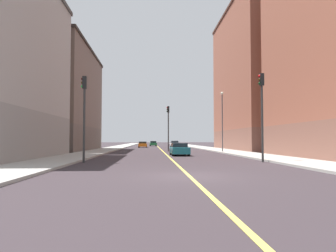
{
  "coord_description": "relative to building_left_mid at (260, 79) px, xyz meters",
  "views": [
    {
      "loc": [
        -1.74,
        -13.96,
        1.64
      ],
      "look_at": [
        1.15,
        37.53,
        3.96
      ],
      "focal_mm": 32.98,
      "sensor_mm": 36.0,
      "label": 1
    }
  ],
  "objects": [
    {
      "name": "building_left_mid",
      "position": [
        0.0,
        0.0,
        0.0
      ],
      "size": [
        10.89,
        23.28,
        23.31
      ],
      "color": "brown",
      "rests_on": "ground"
    },
    {
      "name": "car_green",
      "position": [
        -17.2,
        32.53,
        -11.0
      ],
      "size": [
        1.93,
        4.43,
        1.33
      ],
      "color": "#1E6B38",
      "rests_on": "ground"
    },
    {
      "name": "ground_plane",
      "position": [
        -16.11,
        -35.27,
        -11.66
      ],
      "size": [
        400.0,
        400.0,
        0.0
      ],
      "primitive_type": "plane",
      "color": "#31282D",
      "rests_on": "ground"
    },
    {
      "name": "lane_center_stripe",
      "position": [
        -16.11,
        13.73,
        -11.65
      ],
      "size": [
        0.16,
        154.0,
        0.01
      ],
      "primitive_type": "cube",
      "color": "#E5D14C",
      "rests_on": "ground"
    },
    {
      "name": "car_orange",
      "position": [
        -19.58,
        17.88,
        -11.03
      ],
      "size": [
        1.91,
        4.33,
        1.28
      ],
      "color": "orange",
      "rests_on": "ground"
    },
    {
      "name": "traffic_light_median_far",
      "position": [
        -15.37,
        -5.61,
        -7.54
      ],
      "size": [
        0.4,
        0.32,
        6.42
      ],
      "color": "#2D2D2D",
      "rests_on": "ground"
    },
    {
      "name": "sidewalk_right",
      "position": [
        -24.98,
        13.73,
        -11.59
      ],
      "size": [
        3.92,
        168.0,
        0.15
      ],
      "primitive_type": "cube",
      "color": "#9E9B93",
      "rests_on": "ground"
    },
    {
      "name": "traffic_light_left_near",
      "position": [
        -9.63,
        -26.9,
        -7.45
      ],
      "size": [
        0.4,
        0.32,
        6.58
      ],
      "color": "#2D2D2D",
      "rests_on": "ground"
    },
    {
      "name": "car_teal",
      "position": [
        -14.84,
        -16.78,
        -11.02
      ],
      "size": [
        1.86,
        4.57,
        1.3
      ],
      "color": "#196670",
      "rests_on": "ground"
    },
    {
      "name": "traffic_light_right_near",
      "position": [
        -22.63,
        -26.9,
        -7.66
      ],
      "size": [
        0.4,
        0.32,
        6.21
      ],
      "color": "#2D2D2D",
      "rests_on": "ground"
    },
    {
      "name": "building_right_midblock",
      "position": [
        -32.23,
        -2.16,
        -3.94
      ],
      "size": [
        10.89,
        20.98,
        15.43
      ],
      "color": "brown",
      "rests_on": "ground"
    },
    {
      "name": "sidewalk_left",
      "position": [
        -7.25,
        13.73,
        -11.59
      ],
      "size": [
        3.92,
        168.0,
        0.15
      ],
      "primitive_type": "cube",
      "color": "#9E9B93",
      "rests_on": "ground"
    },
    {
      "name": "car_white",
      "position": [
        -12.24,
        23.36,
        -10.97
      ],
      "size": [
        1.93,
        4.57,
        1.42
      ],
      "color": "white",
      "rests_on": "ground"
    },
    {
      "name": "street_lamp_left_near",
      "position": [
        -8.61,
        -9.93,
        -6.88
      ],
      "size": [
        0.36,
        0.36,
        7.72
      ],
      "color": "#4C4C51",
      "rests_on": "ground"
    }
  ]
}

